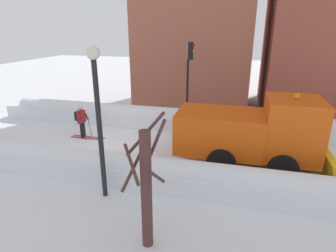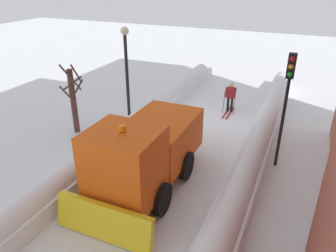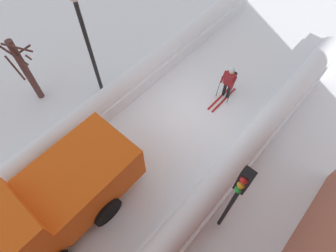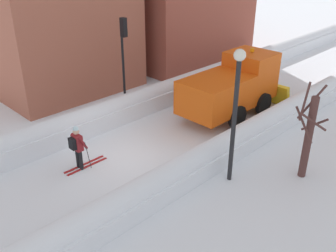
{
  "view_description": "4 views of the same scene",
  "coord_description": "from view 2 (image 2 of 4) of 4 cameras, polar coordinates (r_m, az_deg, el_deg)",
  "views": [
    {
      "loc": [
        11.26,
        5.84,
        5.38
      ],
      "look_at": [
        -0.13,
        2.91,
        1.2
      ],
      "focal_mm": 29.74,
      "sensor_mm": 36.0,
      "label": 1
    },
    {
      "loc": [
        -4.26,
        15.28,
        7.21
      ],
      "look_at": [
        0.7,
        4.02,
        1.34
      ],
      "focal_mm": 34.6,
      "sensor_mm": 36.0,
      "label": 2
    },
    {
      "loc": [
        -4.0,
        6.08,
        10.05
      ],
      "look_at": [
        -0.27,
        1.86,
        1.28
      ],
      "focal_mm": 29.93,
      "sensor_mm": 36.0,
      "label": 3
    },
    {
      "loc": [
        10.65,
        -8.15,
        8.04
      ],
      "look_at": [
        0.93,
        1.55,
        1.21
      ],
      "focal_mm": 40.72,
      "sensor_mm": 36.0,
      "label": 4
    }
  ],
  "objects": [
    {
      "name": "snowbank_right",
      "position": [
        11.14,
        -24.14,
        -14.22
      ],
      "size": [
        1.1,
        36.0,
        1.1
      ],
      "color": "white",
      "rests_on": "ground"
    },
    {
      "name": "plow_truck",
      "position": [
        11.46,
        -4.04,
        -4.56
      ],
      "size": [
        3.2,
        5.98,
        3.12
      ],
      "color": "#DB510F",
      "rests_on": "ground"
    },
    {
      "name": "skier",
      "position": [
        18.48,
        10.98,
        5.41
      ],
      "size": [
        0.62,
        1.8,
        1.81
      ],
      "color": "black",
      "rests_on": "ground"
    },
    {
      "name": "traffic_light_pole",
      "position": [
        12.73,
        20.27,
        5.8
      ],
      "size": [
        0.28,
        0.42,
        4.65
      ],
      "color": "black",
      "rests_on": "ground"
    },
    {
      "name": "street_lamp",
      "position": [
        16.33,
        -7.34,
        10.83
      ],
      "size": [
        0.4,
        0.4,
        4.9
      ],
      "color": "black",
      "rests_on": "ground"
    },
    {
      "name": "bare_tree_near",
      "position": [
        16.12,
        -16.32,
        4.56
      ],
      "size": [
        1.18,
        1.14,
        3.55
      ],
      "color": "#4D2E2B",
      "rests_on": "ground"
    }
  ]
}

